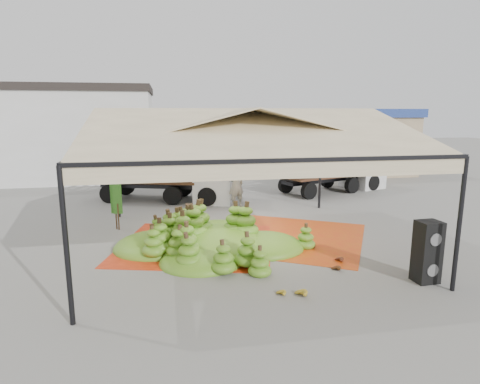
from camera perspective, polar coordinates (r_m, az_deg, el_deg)
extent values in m
plane|color=slate|center=(12.18, 0.36, -7.41)|extent=(90.00, 90.00, 0.00)
cylinder|color=black|center=(7.93, -23.47, -7.31)|extent=(0.10, 0.10, 3.00)
cylinder|color=black|center=(9.88, 28.72, -4.22)|extent=(0.10, 0.10, 3.00)
cylinder|color=black|center=(15.63, -17.06, 1.94)|extent=(0.10, 0.10, 3.00)
cylinder|color=black|center=(16.70, 11.35, 2.78)|extent=(0.10, 0.10, 3.00)
pyramid|color=beige|center=(11.55, 0.38, 9.28)|extent=(8.00, 8.00, 1.00)
cube|color=black|center=(11.57, 0.37, 6.81)|extent=(8.00, 8.00, 0.08)
cube|color=beige|center=(11.59, 0.37, 5.92)|extent=(8.00, 8.00, 0.36)
cube|color=silver|center=(26.56, -27.80, 6.96)|extent=(14.00, 6.00, 5.00)
cube|color=black|center=(26.55, -28.35, 12.76)|extent=(14.30, 6.30, 0.40)
cube|color=tan|center=(27.29, 16.18, 6.41)|extent=(6.00, 5.00, 3.60)
cube|color=navy|center=(27.21, 16.42, 10.71)|extent=(6.30, 5.30, 0.50)
cube|color=red|center=(12.23, -6.27, -7.37)|extent=(5.35, 5.20, 0.01)
cube|color=red|center=(12.93, 7.56, -6.37)|extent=(5.84, 5.92, 0.01)
ellipsoid|color=#41861B|center=(11.63, -3.87, -5.18)|extent=(5.79, 4.78, 1.23)
ellipsoid|color=gold|center=(8.94, 5.60, -14.03)|extent=(0.45, 0.41, 0.17)
ellipsoid|color=#B79024|center=(8.94, 8.36, -13.96)|extent=(0.56, 0.50, 0.22)
ellipsoid|color=#542C13|center=(11.03, 13.67, -9.24)|extent=(0.44, 0.37, 0.19)
ellipsoid|color=#542C13|center=(10.44, 13.37, -10.47)|extent=(0.47, 0.44, 0.17)
ellipsoid|color=#48841B|center=(10.92, -2.14, -9.09)|extent=(0.58, 0.57, 0.20)
ellipsoid|color=#477317|center=(10.89, -5.01, 4.47)|extent=(0.24, 0.24, 0.20)
ellipsoid|color=#477317|center=(11.13, 2.73, 4.65)|extent=(0.24, 0.24, 0.20)
ellipsoid|color=#477317|center=(11.56, 10.01, 4.74)|extent=(0.24, 0.24, 0.20)
cube|color=black|center=(10.45, 24.91, -9.60)|extent=(0.55, 0.49, 0.73)
cube|color=black|center=(10.22, 25.24, -5.77)|extent=(0.55, 0.49, 0.73)
imported|color=gray|center=(16.54, -0.56, 1.07)|extent=(0.83, 0.69, 1.94)
cube|color=#482C18|center=(18.53, -12.52, 1.80)|extent=(4.88, 3.31, 0.11)
cube|color=silver|center=(17.74, -3.53, 1.92)|extent=(2.13, 2.36, 2.05)
cylinder|color=black|center=(18.43, -18.09, -0.24)|extent=(0.85, 0.50, 0.80)
cylinder|color=black|center=(20.02, -15.93, 0.77)|extent=(0.85, 0.50, 0.80)
cylinder|color=black|center=(17.40, -9.55, -0.49)|extent=(0.85, 0.50, 0.80)
cylinder|color=black|center=(19.08, -8.01, 0.59)|extent=(0.85, 0.50, 0.80)
cylinder|color=black|center=(17.03, -4.66, -0.63)|extent=(0.85, 0.50, 0.80)
cylinder|color=black|center=(18.74, -3.53, 0.49)|extent=(0.85, 0.50, 0.80)
ellipsoid|color=#407819|center=(18.46, -12.57, 3.16)|extent=(3.89, 2.62, 0.62)
cube|color=yellow|center=(18.27, -11.30, 4.26)|extent=(2.24, 2.24, 0.22)
cube|color=#462417|center=(20.09, 11.57, 2.46)|extent=(4.73, 3.37, 0.10)
cube|color=white|center=(22.09, 17.03, 3.20)|extent=(2.12, 2.32, 1.98)
cylinder|color=black|center=(18.53, 9.77, 0.17)|extent=(0.82, 0.52, 0.78)
cylinder|color=black|center=(19.83, 6.53, 0.99)|extent=(0.82, 0.52, 0.78)
cylinder|color=black|center=(20.41, 15.64, 0.94)|extent=(0.82, 0.52, 0.78)
cylinder|color=black|center=(21.61, 12.33, 1.65)|extent=(0.82, 0.52, 0.78)
cylinder|color=black|center=(21.49, 18.33, 1.28)|extent=(0.82, 0.52, 0.78)
cylinder|color=black|center=(22.63, 15.04, 1.95)|extent=(0.82, 0.52, 0.78)
ellipsoid|color=#387518|center=(20.03, 11.62, 3.68)|extent=(3.77, 2.67, 0.60)
cube|color=yellow|center=(20.28, 12.56, 4.71)|extent=(2.22, 2.21, 0.21)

